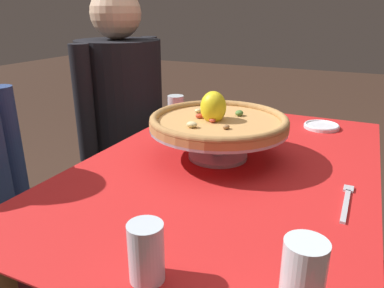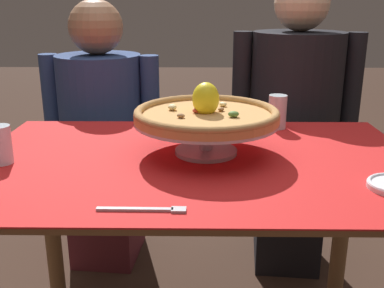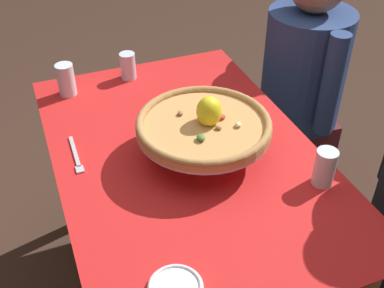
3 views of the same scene
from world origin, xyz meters
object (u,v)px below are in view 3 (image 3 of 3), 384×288
at_px(water_glass_back_right, 324,169).
at_px(dinner_fork, 76,156).
at_px(diner_left, 301,91).
at_px(water_glass_front_left, 66,81).
at_px(side_plate, 175,288).
at_px(water_glass_side_left, 128,67).
at_px(pizza_stand, 204,135).
at_px(pizza, 204,123).

height_order(water_glass_back_right, dinner_fork, water_glass_back_right).
height_order(water_glass_back_right, diner_left, diner_left).
height_order(dinner_fork, diner_left, diner_left).
bearing_deg(dinner_fork, water_glass_back_right, 59.71).
distance_m(water_glass_back_right, diner_left, 0.83).
bearing_deg(water_glass_front_left, side_plate, 4.92).
distance_m(water_glass_side_left, water_glass_front_left, 0.25).
height_order(pizza_stand, side_plate, pizza_stand).
bearing_deg(pizza, side_plate, -29.71).
xyz_separation_m(pizza_stand, water_glass_back_right, (0.25, 0.28, -0.02)).
relative_size(water_glass_front_left, side_plate, 0.93).
distance_m(pizza_stand, side_plate, 0.52).
xyz_separation_m(pizza_stand, side_plate, (0.45, -0.25, -0.07)).
distance_m(side_plate, diner_left, 1.29).
bearing_deg(dinner_fork, diner_left, 106.82).
xyz_separation_m(water_glass_front_left, diner_left, (0.08, 1.00, -0.22)).
bearing_deg(diner_left, dinner_fork, -73.18).
height_order(pizza, dinner_fork, pizza).
xyz_separation_m(water_glass_side_left, dinner_fork, (0.43, -0.29, -0.04)).
bearing_deg(pizza, pizza_stand, -81.69).
height_order(pizza, water_glass_front_left, pizza).
distance_m(pizza_stand, water_glass_side_left, 0.57).
xyz_separation_m(side_plate, dinner_fork, (-0.58, -0.13, -0.01)).
relative_size(pizza, water_glass_front_left, 3.38).
height_order(water_glass_side_left, dinner_fork, water_glass_side_left).
height_order(water_glass_side_left, water_glass_front_left, water_glass_front_left).
relative_size(water_glass_back_right, water_glass_front_left, 0.95).
bearing_deg(water_glass_back_right, water_glass_side_left, -155.72).
relative_size(pizza_stand, dinner_fork, 2.15).
bearing_deg(dinner_fork, pizza, 70.95).
xyz_separation_m(water_glass_side_left, side_plate, (1.01, -0.16, -0.04)).
bearing_deg(pizza_stand, water_glass_side_left, -170.80).
distance_m(water_glass_front_left, side_plate, 0.98).
height_order(pizza_stand, water_glass_side_left, water_glass_side_left).
xyz_separation_m(side_plate, diner_left, (-0.90, 0.92, -0.17)).
relative_size(side_plate, diner_left, 0.11).
bearing_deg(diner_left, water_glass_side_left, -98.72).
xyz_separation_m(pizza, water_glass_side_left, (-0.56, -0.09, -0.07)).
bearing_deg(pizza, diner_left, 124.13).
bearing_deg(dinner_fork, water_glass_side_left, 146.02).
height_order(water_glass_side_left, diner_left, diner_left).
relative_size(dinner_fork, diner_left, 0.16).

